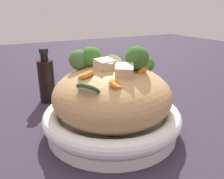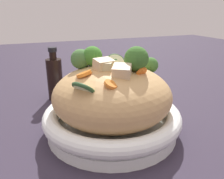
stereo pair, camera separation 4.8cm
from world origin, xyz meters
The scene contains 8 objects.
ground_plane centered at (0.00, 0.00, 0.00)m, with size 3.00×3.00×0.00m, color #302938.
serving_bowl centered at (0.00, 0.00, 0.03)m, with size 0.30×0.30×0.06m.
noodle_heap centered at (0.00, 0.00, 0.09)m, with size 0.25×0.25×0.13m.
broccoli_florets centered at (-0.01, -0.01, 0.16)m, with size 0.21×0.14×0.08m.
carrot_coins centered at (0.00, 0.01, 0.14)m, with size 0.15×0.19×0.03m.
zucchini_slices centered at (0.02, -0.02, 0.14)m, with size 0.15×0.16×0.05m.
chicken_chunks centered at (0.01, 0.03, 0.15)m, with size 0.06×0.09×0.03m.
soy_sauce_bottle centered at (0.09, -0.24, 0.07)m, with size 0.05×0.05×0.16m.
Camera 1 is at (0.21, 0.40, 0.26)m, focal length 36.61 mm.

